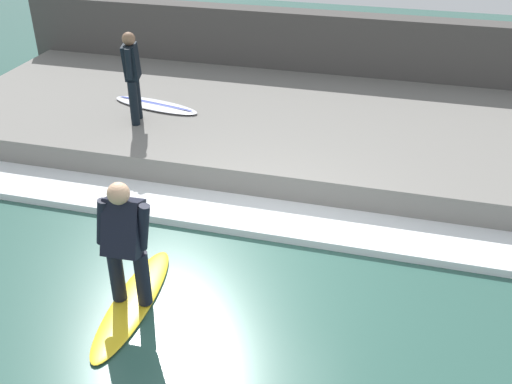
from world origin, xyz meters
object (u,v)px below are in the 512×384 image
object	(u,v)px
surfboard_riding	(133,302)
surfboard_waiting_near	(156,105)
surfer_riding	(125,239)
surfer_waiting_near	(132,73)

from	to	relation	value
surfboard_riding	surfboard_waiting_near	bearing A→B (deg)	19.70
surfer_riding	surfer_waiting_near	xyz separation A→B (m)	(3.75, 1.63, 0.43)
surfboard_riding	surfer_riding	size ratio (longest dim) A/B	1.30
surfboard_riding	surfer_waiting_near	xyz separation A→B (m)	(3.75, 1.63, 1.31)
surfer_waiting_near	surfboard_riding	bearing A→B (deg)	-156.54
surfer_riding	surfboard_waiting_near	size ratio (longest dim) A/B	0.86
surfer_waiting_near	surfer_riding	bearing A→B (deg)	-156.54
surfboard_riding	surfer_waiting_near	distance (m)	4.29
surfer_waiting_near	surfboard_waiting_near	bearing A→B (deg)	-4.13
surfboard_riding	surfer_riding	world-z (taller)	surfer_riding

